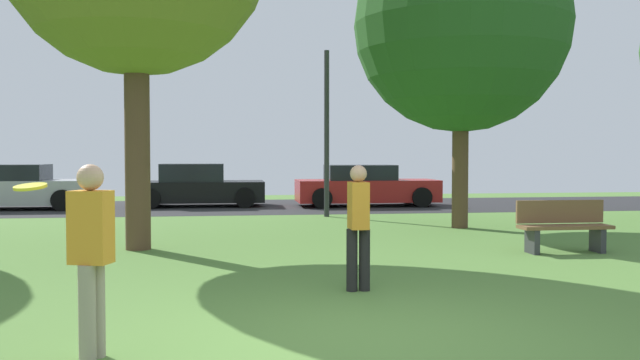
{
  "coord_description": "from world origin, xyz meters",
  "views": [
    {
      "loc": [
        -1.31,
        -6.24,
        1.72
      ],
      "look_at": [
        0.0,
        3.35,
        1.35
      ],
      "focal_mm": 38.56,
      "sensor_mm": 36.0,
      "label": 1
    }
  ],
  "objects": [
    {
      "name": "road_strip",
      "position": [
        0.0,
        16.0,
        0.0
      ],
      "size": [
        44.0,
        6.4,
        0.01
      ],
      "primitive_type": "cube",
      "color": "#28282B",
      "rests_on": "ground_plane"
    },
    {
      "name": "frisbee_disc",
      "position": [
        -2.94,
        -0.21,
        1.44
      ],
      "size": [
        0.36,
        0.36,
        0.07
      ],
      "color": "yellow"
    },
    {
      "name": "park_bench",
      "position": [
        4.49,
        4.96,
        0.46
      ],
      "size": [
        1.6,
        0.45,
        0.9
      ],
      "rotation": [
        0.0,
        0.0,
        3.14
      ],
      "color": "brown",
      "rests_on": "ground_plane"
    },
    {
      "name": "street_lamp_post",
      "position": [
        1.39,
        12.2,
        2.25
      ],
      "size": [
        0.14,
        0.14,
        4.5
      ],
      "primitive_type": "cylinder",
      "color": "#2D2D33",
      "rests_on": "ground_plane"
    },
    {
      "name": "parked_car_silver",
      "position": [
        -7.68,
        15.96,
        0.64
      ],
      "size": [
        4.18,
        2.08,
        1.38
      ],
      "color": "#B7B7BC",
      "rests_on": "ground_plane"
    },
    {
      "name": "parked_car_red",
      "position": [
        3.19,
        15.78,
        0.62
      ],
      "size": [
        4.58,
        1.98,
        1.34
      ],
      "color": "#B21E1E",
      "rests_on": "ground_plane"
    },
    {
      "name": "parked_car_black",
      "position": [
        -2.25,
        16.37,
        0.63
      ],
      "size": [
        4.18,
        2.02,
        1.39
      ],
      "color": "black",
      "rests_on": "ground_plane"
    },
    {
      "name": "birch_tree_lone",
      "position": [
        4.03,
        9.0,
        4.65
      ],
      "size": [
        4.92,
        4.92,
        7.12
      ],
      "color": "brown",
      "rests_on": "ground_plane"
    },
    {
      "name": "ground_plane",
      "position": [
        0.0,
        0.0,
        0.0
      ],
      "size": [
        44.0,
        44.0,
        0.0
      ],
      "primitive_type": "plane",
      "color": "#547F38"
    },
    {
      "name": "person_walking",
      "position": [
        0.32,
        2.15,
        0.86
      ],
      "size": [
        0.3,
        0.32,
        1.58
      ],
      "rotation": [
        0.0,
        0.0,
        1.59
      ],
      "color": "black",
      "rests_on": "ground_plane"
    },
    {
      "name": "person_thrower",
      "position": [
        -2.42,
        -0.37,
        0.9
      ],
      "size": [
        0.37,
        0.31,
        1.63
      ],
      "rotation": [
        0.0,
        0.0,
        2.84
      ],
      "color": "gray",
      "rests_on": "ground_plane"
    }
  ]
}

